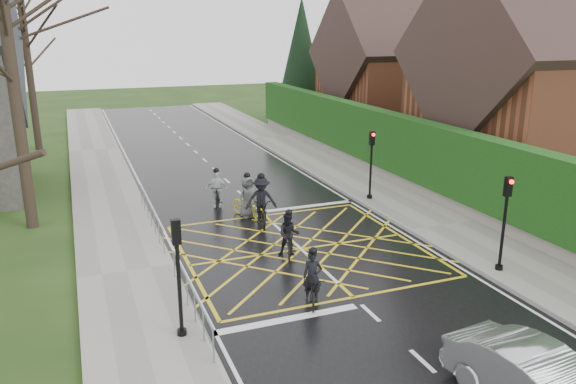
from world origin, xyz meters
TOP-DOWN VIEW (x-y plane):
  - ground at (0.00, 0.00)m, footprint 120.00×120.00m
  - road at (0.00, 0.00)m, footprint 9.00×80.00m
  - sidewalk_right at (6.00, 0.00)m, footprint 3.00×80.00m
  - sidewalk_left at (-6.00, 0.00)m, footprint 3.00×80.00m
  - stone_wall at (7.75, 6.00)m, footprint 0.50×38.00m
  - hedge at (7.75, 6.00)m, footprint 0.90×38.00m
  - house_near at (14.75, 4.00)m, footprint 11.80×9.80m
  - house_far at (14.75, 18.00)m, footprint 9.80×8.80m
  - conifer at (10.75, 26.00)m, footprint 4.60×4.60m
  - tree_near at (-9.00, 6.00)m, footprint 9.24×9.24m
  - tree_far at (-9.30, 22.00)m, footprint 8.40×8.40m
  - railing_south at (-4.65, -3.50)m, footprint 0.05×5.04m
  - railing_north at (-4.65, 4.00)m, footprint 0.05×6.04m
  - traffic_light_ne at (5.10, 4.20)m, footprint 0.24×0.31m
  - traffic_light_se at (5.10, -4.20)m, footprint 0.24×0.31m
  - traffic_light_sw at (-5.10, -4.50)m, footprint 0.24×0.31m
  - cyclist_rear at (-1.20, -3.82)m, footprint 1.21×1.80m
  - cyclist_back at (-0.60, -0.41)m, footprint 1.10×1.72m
  - cyclist_mid at (-0.40, 3.15)m, footprint 1.36×2.25m
  - cyclist_front at (-1.55, 5.84)m, footprint 1.03×1.83m
  - cyclist_lead at (-0.70, 4.05)m, footprint 1.38×2.08m

SIDE VIEW (x-z plane):
  - ground at x=0.00m, z-range 0.00..0.00m
  - road at x=0.00m, z-range 0.00..0.01m
  - sidewalk_right at x=6.00m, z-range 0.00..0.15m
  - sidewalk_left at x=-6.00m, z-range 0.00..0.15m
  - stone_wall at x=7.75m, z-range 0.00..0.70m
  - cyclist_rear at x=-1.20m, z-range -0.29..1.37m
  - cyclist_back at x=-0.60m, z-range -0.21..1.47m
  - cyclist_front at x=-1.55m, z-range -0.23..1.54m
  - cyclist_lead at x=-0.70m, z-range -0.29..1.62m
  - cyclist_mid at x=-0.40m, z-range -0.28..1.80m
  - railing_south at x=-4.65m, z-range 0.27..1.29m
  - railing_north at x=-4.65m, z-range 0.27..1.30m
  - traffic_light_ne at x=5.10m, z-range 0.06..3.27m
  - traffic_light_se at x=5.10m, z-range 0.06..3.27m
  - traffic_light_sw at x=-5.10m, z-range 0.06..3.27m
  - hedge at x=7.75m, z-range 0.70..3.50m
  - house_far at x=14.75m, z-range -0.79..9.51m
  - house_near at x=14.75m, z-range -0.92..10.38m
  - conifer at x=10.75m, z-range -0.01..9.99m
  - tree_far at x=-9.30m, z-range 1.99..12.39m
  - tree_near at x=-9.00m, z-range 2.19..13.63m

